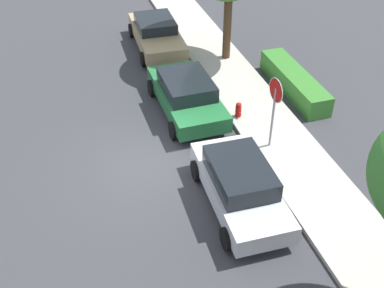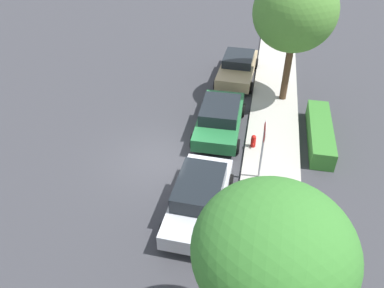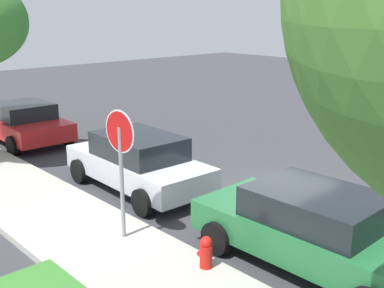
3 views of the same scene
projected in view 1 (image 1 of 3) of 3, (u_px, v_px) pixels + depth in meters
ground_plane at (147, 165)px, 15.53m from camera, size 60.00×60.00×0.00m
sidewalk_curb at (277, 138)px, 16.59m from camera, size 32.00×2.32×0.14m
stop_sign at (275, 102)px, 15.11m from camera, size 0.81×0.08×2.67m
parked_car_silver at (240, 185)px, 13.66m from camera, size 4.28×2.07×1.46m
parked_car_green at (187, 94)px, 17.61m from camera, size 4.44×2.15×1.41m
parked_car_tan at (157, 33)px, 21.88m from camera, size 4.59×2.19×1.35m
fire_hydrant at (238, 111)px, 17.39m from camera, size 0.30×0.22×0.72m
front_yard_hedge at (294, 82)px, 18.98m from camera, size 4.33×0.96×0.81m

